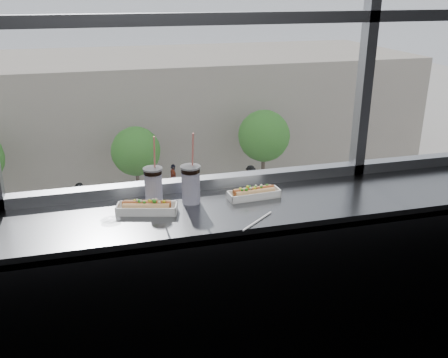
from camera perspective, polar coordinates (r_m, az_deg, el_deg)
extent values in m
plane|color=black|center=(3.03, -3.32, -10.77)|extent=(6.00, 0.00, 6.00)
cube|color=slate|center=(2.54, -2.29, -4.01)|extent=(6.00, 0.55, 0.06)
cube|color=slate|center=(2.60, -0.82, -16.78)|extent=(6.00, 0.04, 1.04)
cube|color=white|center=(2.51, -8.78, -3.73)|extent=(0.31, 0.17, 0.01)
cube|color=white|center=(2.50, -8.80, -3.32)|extent=(0.31, 0.17, 0.04)
cylinder|color=tan|center=(2.50, -8.81, -3.14)|extent=(0.23, 0.11, 0.05)
cylinder|color=brown|center=(2.49, -8.83, -2.85)|extent=(0.24, 0.10, 0.03)
cube|color=white|center=(2.66, 3.43, -2.08)|extent=(0.28, 0.11, 0.01)
cube|color=white|center=(2.65, 3.43, -1.71)|extent=(0.28, 0.11, 0.04)
cylinder|color=tan|center=(2.65, 3.44, -1.55)|extent=(0.22, 0.06, 0.05)
cylinder|color=brown|center=(2.64, 3.44, -1.29)|extent=(0.23, 0.05, 0.03)
cylinder|color=white|center=(2.58, -8.06, -0.83)|extent=(0.09, 0.09, 0.18)
cylinder|color=black|center=(2.55, -8.15, 0.84)|extent=(0.09, 0.09, 0.02)
cylinder|color=silver|center=(2.55, -8.17, 1.16)|extent=(0.10, 0.10, 0.01)
cylinder|color=#D46A5F|center=(2.52, -7.96, 2.88)|extent=(0.01, 0.05, 0.19)
cylinder|color=white|center=(2.57, -3.82, -0.71)|extent=(0.09, 0.09, 0.19)
cylinder|color=black|center=(2.54, -3.87, 1.05)|extent=(0.10, 0.10, 0.02)
cylinder|color=silver|center=(2.53, -3.87, 1.38)|extent=(0.10, 0.10, 0.01)
cylinder|color=#D46A5F|center=(2.50, -3.59, 3.19)|extent=(0.01, 0.05, 0.20)
cylinder|color=white|center=(2.39, 3.84, -4.82)|extent=(0.20, 0.16, 0.01)
ellipsoid|color=silver|center=(2.44, -12.82, -4.55)|extent=(0.10, 0.07, 0.02)
plane|color=#A9A299|center=(47.87, -13.77, 4.67)|extent=(120.00, 120.00, 0.00)
cube|color=black|center=(26.07, -11.92, -9.50)|extent=(80.00, 10.00, 0.06)
cube|color=#A9A299|center=(33.23, -12.82, -2.60)|extent=(80.00, 6.00, 0.04)
cube|color=gray|center=(41.54, -13.98, 7.89)|extent=(50.00, 14.00, 8.00)
imported|color=white|center=(32.17, 11.34, -1.33)|extent=(2.60, 5.89, 1.94)
imported|color=#8E3200|center=(22.12, -13.07, -12.52)|extent=(2.73, 6.11, 2.01)
imported|color=#BD0020|center=(29.32, -7.15, -3.24)|extent=(3.38, 6.43, 2.04)
imported|color=navy|center=(25.96, 19.01, -7.79)|extent=(3.17, 6.26, 2.01)
imported|color=beige|center=(22.82, 2.07, -10.58)|extent=(2.86, 6.46, 2.12)
imported|color=#66605B|center=(33.88, -5.82, 0.44)|extent=(0.76, 1.02, 2.29)
imported|color=#66605B|center=(33.52, 3.05, 0.31)|extent=(1.03, 0.77, 2.31)
imported|color=#66605B|center=(32.19, -16.12, -1.63)|extent=(0.71, 0.94, 2.12)
cylinder|color=#47382B|center=(32.87, -9.80, -0.44)|extent=(0.24, 0.24, 2.36)
sphere|color=#378A26|center=(32.14, -10.04, 3.15)|extent=(3.15, 3.15, 3.15)
cylinder|color=#47382B|center=(34.50, 4.47, 1.11)|extent=(0.26, 0.26, 2.63)
sphere|color=#378A26|center=(33.75, 4.58, 4.95)|extent=(3.50, 3.50, 3.50)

